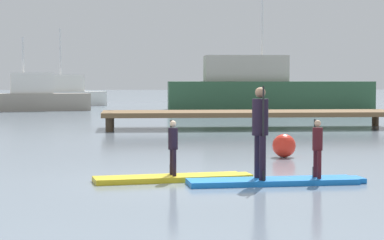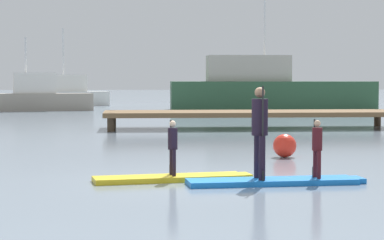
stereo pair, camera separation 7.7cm
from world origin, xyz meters
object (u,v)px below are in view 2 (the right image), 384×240
at_px(paddleboard_far, 276,181).
at_px(paddler_child_front, 317,146).
at_px(paddler_child_solo, 173,145).
at_px(mooring_buoy_near, 285,146).
at_px(paddleboard_near, 173,178).
at_px(trawler_grey_distant, 65,95).
at_px(fishing_boat_white_large, 267,90).
at_px(paddler_adult, 260,126).
at_px(motor_boat_small_navy, 41,97).

xyz_separation_m(paddleboard_far, paddler_child_front, (0.78, 0.07, 0.65)).
height_order(paddler_child_solo, mooring_buoy_near, paddler_child_solo).
distance_m(paddleboard_near, paddleboard_far, 1.96).
height_order(paddleboard_near, trawler_grey_distant, trawler_grey_distant).
distance_m(paddler_child_solo, paddler_child_front, 2.70).
relative_size(fishing_boat_white_large, trawler_grey_distant, 1.93).
height_order(paddler_child_solo, paddler_child_front, paddler_child_front).
bearing_deg(paddleboard_far, fishing_boat_white_large, 79.73).
bearing_deg(paddler_child_solo, paddleboard_far, -18.52).
bearing_deg(paddler_child_front, trawler_grey_distant, 101.39).
height_order(paddler_adult, mooring_buoy_near, paddler_adult).
height_order(paddleboard_near, motor_boat_small_navy, motor_boat_small_navy).
relative_size(paddler_child_front, mooring_buoy_near, 1.87).
bearing_deg(mooring_buoy_near, paddler_adult, -107.39).
distance_m(paddleboard_far, paddler_adult, 1.06).
height_order(paddler_child_solo, motor_boat_small_navy, motor_boat_small_navy).
xyz_separation_m(paddleboard_near, paddler_child_solo, (-0.00, 0.01, 0.63)).
relative_size(paddler_child_front, trawler_grey_distant, 0.16).
xyz_separation_m(trawler_grey_distant, mooring_buoy_near, (8.50, -36.01, -0.49)).
bearing_deg(paddler_adult, fishing_boat_white_large, 79.22).
relative_size(paddler_child_solo, trawler_grey_distant, 0.16).
distance_m(paddleboard_near, paddler_child_front, 2.77).
bearing_deg(motor_boat_small_navy, paddleboard_near, -78.83).
distance_m(paddler_child_front, mooring_buoy_near, 4.51).
distance_m(paddleboard_near, paddler_child_solo, 0.63).
bearing_deg(paddler_adult, paddler_child_solo, 157.24).
bearing_deg(fishing_boat_white_large, paddler_child_solo, -103.68).
height_order(fishing_boat_white_large, trawler_grey_distant, fishing_boat_white_large).
height_order(paddleboard_near, paddler_child_front, paddler_child_front).
bearing_deg(trawler_grey_distant, motor_boat_small_navy, -95.19).
bearing_deg(fishing_boat_white_large, mooring_buoy_near, -99.67).
xyz_separation_m(paddler_child_solo, paddler_adult, (1.56, -0.65, 0.38)).
height_order(fishing_boat_white_large, mooring_buoy_near, fishing_boat_white_large).
bearing_deg(mooring_buoy_near, paddleboard_far, -103.91).
bearing_deg(paddler_child_solo, fishing_boat_white_large, 76.32).
xyz_separation_m(paddleboard_near, mooring_buoy_near, (2.99, 3.94, 0.24)).
height_order(fishing_boat_white_large, motor_boat_small_navy, fishing_boat_white_large).
distance_m(paddler_child_solo, fishing_boat_white_large, 32.74).
bearing_deg(motor_boat_small_navy, paddler_child_solo, -78.84).
bearing_deg(paddler_child_front, fishing_boat_white_large, 81.05).
relative_size(paddler_adult, fishing_boat_white_large, 0.13).
relative_size(paddler_adult, mooring_buoy_near, 2.96).
bearing_deg(trawler_grey_distant, paddler_child_front, -78.61).
height_order(trawler_grey_distant, mooring_buoy_near, trawler_grey_distant).
xyz_separation_m(paddler_child_solo, motor_boat_small_navy, (-6.26, 31.70, 0.17)).
height_order(paddler_child_solo, trawler_grey_distant, trawler_grey_distant).
bearing_deg(paddler_child_solo, mooring_buoy_near, 52.71).
bearing_deg(mooring_buoy_near, fishing_boat_white_large, 80.33).
height_order(paddleboard_far, motor_boat_small_navy, motor_boat_small_navy).
bearing_deg(paddleboard_far, mooring_buoy_near, 76.09).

